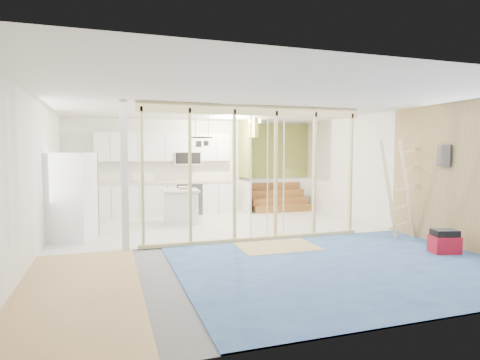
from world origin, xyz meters
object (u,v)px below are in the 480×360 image
object	(u,v)px
ladder	(400,189)
island	(181,207)
fridge	(72,197)
toolbox	(444,242)

from	to	relation	value
ladder	island	bearing A→B (deg)	142.27
fridge	toolbox	size ratio (longest dim) A/B	3.38
island	ladder	bearing A→B (deg)	-34.70
toolbox	island	bearing A→B (deg)	146.68
toolbox	ladder	bearing A→B (deg)	101.74
fridge	ladder	bearing A→B (deg)	2.78
island	toolbox	size ratio (longest dim) A/B	1.77
fridge	ladder	size ratio (longest dim) A/B	0.87
toolbox	fridge	bearing A→B (deg)	168.58
island	fridge	bearing A→B (deg)	-148.55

